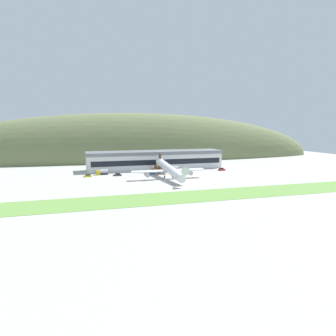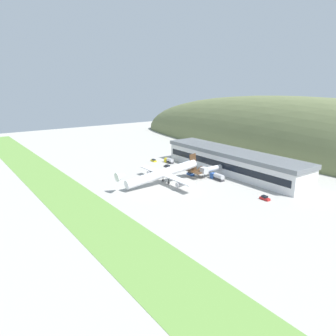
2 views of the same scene
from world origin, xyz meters
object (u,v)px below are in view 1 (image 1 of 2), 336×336
terminal_building (155,159)px  box_truck (171,169)px  jetway_0 (162,165)px  cargo_airplane (169,169)px  service_car_3 (117,175)px  service_car_0 (151,173)px  fuel_truck (102,172)px  service_car_2 (222,169)px  service_car_1 (88,176)px  traffic_cone_0 (159,175)px

terminal_building → box_truck: 17.32m
terminal_building → jetway_0: size_ratio=6.85×
cargo_airplane → box_truck: (9.27, 24.38, -3.48)m
service_car_3 → box_truck: bearing=10.1°
service_car_0 → service_car_3: (-19.22, -0.51, -0.08)m
service_car_0 → fuel_truck: (-26.71, 5.87, 0.76)m
jetway_0 → service_car_2: jetway_0 is taller
terminal_building → cargo_airplane: size_ratio=1.81×
terminal_building → jetway_0: 15.39m
service_car_0 → fuel_truck: bearing=167.6°
service_car_1 → service_car_3: (15.70, -1.16, -0.03)m
service_car_2 → service_car_1: bearing=-179.4°
service_car_2 → service_car_3: (-63.84, -2.06, -0.11)m
fuel_truck → traffic_cone_0: size_ratio=11.49×
service_car_0 → service_car_1: (-34.91, 0.65, -0.05)m
fuel_truck → jetway_0: bearing=-0.1°
jetway_0 → cargo_airplane: 25.14m
cargo_airplane → service_car_1: 44.19m
terminal_building → service_car_3: size_ratio=19.04×
traffic_cone_0 → terminal_building: bearing=78.1°
service_car_1 → box_truck: box_truck is taller
jetway_0 → service_car_3: jetway_0 is taller
service_car_1 → traffic_cone_0: service_car_1 is taller
jetway_0 → fuel_truck: jetway_0 is taller
cargo_airplane → service_car_1: size_ratio=10.66×
box_truck → service_car_2: bearing=-7.0°
jetway_0 → traffic_cone_0: (-5.90, -12.97, -3.71)m
jetway_0 → service_car_1: 43.46m
cargo_airplane → fuel_truck: cargo_airplane is taller
service_car_1 → fuel_truck: fuel_truck is taller
fuel_truck → service_car_3: bearing=-40.4°
service_car_2 → box_truck: (-30.96, 3.78, 0.84)m
jetway_0 → fuel_truck: size_ratio=1.87×
fuel_truck → traffic_cone_0: bearing=-24.3°
service_car_2 → service_car_3: 63.87m
service_car_1 → service_car_2: bearing=0.6°
fuel_truck → box_truck: size_ratio=0.79×
cargo_airplane → service_car_3: bearing=141.9°
jetway_0 → service_car_0: 10.50m
jetway_0 → service_car_3: size_ratio=2.78×
service_car_3 → traffic_cone_0: (21.42, -6.67, -0.31)m
service_car_3 → traffic_cone_0: service_car_3 is taller
service_car_2 → fuel_truck: (-71.33, 4.32, 0.73)m
terminal_building → fuel_truck: 38.31m
fuel_truck → traffic_cone_0: 31.75m
terminal_building → box_truck: size_ratio=10.09×
cargo_airplane → traffic_cone_0: size_ratio=81.32×
terminal_building → service_car_3: bearing=-141.8°
service_car_0 → traffic_cone_0: size_ratio=7.72×
terminal_building → jetway_0: (-0.02, -15.19, -2.48)m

